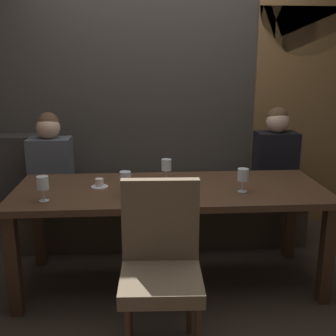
% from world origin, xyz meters
% --- Properties ---
extents(ground, '(9.00, 9.00, 0.00)m').
position_xyz_m(ground, '(0.00, 0.00, 0.00)').
color(ground, '#382D26').
extents(back_wall_tiled, '(6.00, 0.12, 3.00)m').
position_xyz_m(back_wall_tiled, '(0.00, 1.22, 1.50)').
color(back_wall_tiled, '#423D38').
rests_on(back_wall_tiled, ground).
extents(arched_door, '(0.90, 0.05, 2.55)m').
position_xyz_m(arched_door, '(1.35, 1.15, 1.36)').
color(arched_door, olive).
rests_on(arched_door, ground).
extents(dining_table, '(2.20, 0.84, 0.74)m').
position_xyz_m(dining_table, '(0.00, 0.00, 0.65)').
color(dining_table, '#412B1C').
rests_on(dining_table, ground).
extents(banquette_bench, '(2.50, 0.44, 0.45)m').
position_xyz_m(banquette_bench, '(0.00, 0.70, 0.23)').
color(banquette_bench, '#40352A').
rests_on(banquette_bench, ground).
extents(chair_near_side, '(0.46, 0.46, 0.98)m').
position_xyz_m(chair_near_side, '(-0.11, -0.72, 0.56)').
color(chair_near_side, '#4C3321').
rests_on(chair_near_side, ground).
extents(diner_redhead, '(0.36, 0.24, 0.74)m').
position_xyz_m(diner_redhead, '(-0.98, 0.72, 0.80)').
color(diner_redhead, '#4C515B').
rests_on(diner_redhead, banquette_bench).
extents(diner_bearded, '(0.36, 0.24, 0.78)m').
position_xyz_m(diner_bearded, '(0.99, 0.70, 0.82)').
color(diner_bearded, black).
rests_on(diner_bearded, banquette_bench).
extents(wine_glass_end_left, '(0.08, 0.08, 0.16)m').
position_xyz_m(wine_glass_end_left, '(0.49, -0.13, 0.85)').
color(wine_glass_end_left, silver).
rests_on(wine_glass_end_left, dining_table).
extents(wine_glass_near_left, '(0.08, 0.08, 0.16)m').
position_xyz_m(wine_glass_near_left, '(-0.31, -0.15, 0.85)').
color(wine_glass_near_left, silver).
rests_on(wine_glass_near_left, dining_table).
extents(wine_glass_far_right, '(0.08, 0.08, 0.16)m').
position_xyz_m(wine_glass_far_right, '(-0.83, -0.23, 0.85)').
color(wine_glass_far_right, silver).
rests_on(wine_glass_far_right, dining_table).
extents(wine_glass_far_left, '(0.08, 0.08, 0.16)m').
position_xyz_m(wine_glass_far_left, '(-0.01, 0.18, 0.86)').
color(wine_glass_far_left, silver).
rests_on(wine_glass_far_left, dining_table).
extents(espresso_cup, '(0.12, 0.12, 0.06)m').
position_xyz_m(espresso_cup, '(-0.50, 0.04, 0.77)').
color(espresso_cup, white).
rests_on(espresso_cup, dining_table).
extents(dessert_plate, '(0.19, 0.19, 0.05)m').
position_xyz_m(dessert_plate, '(-0.10, -0.02, 0.75)').
color(dessert_plate, white).
rests_on(dessert_plate, dining_table).
extents(fork_on_table, '(0.07, 0.17, 0.01)m').
position_xyz_m(fork_on_table, '(-0.25, 0.01, 0.74)').
color(fork_on_table, silver).
rests_on(fork_on_table, dining_table).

